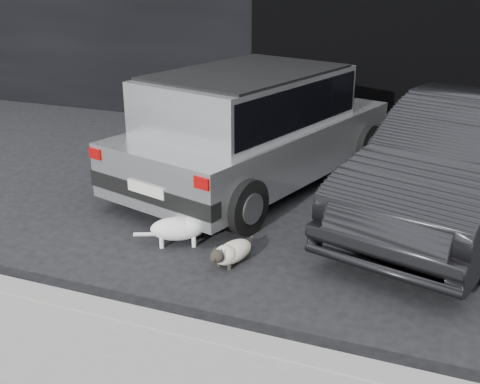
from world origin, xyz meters
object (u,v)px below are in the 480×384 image
at_px(cat_white, 181,228).
at_px(second_car, 462,162).
at_px(silver_hatchback, 253,123).
at_px(cat_siamese, 230,253).

bearing_deg(cat_white, second_car, 97.28).
xyz_separation_m(silver_hatchback, second_car, (2.70, -0.33, -0.13)).
relative_size(silver_hatchback, cat_white, 5.87).
relative_size(cat_siamese, cat_white, 0.98).
distance_m(silver_hatchback, second_car, 2.72).
bearing_deg(cat_siamese, second_car, -122.00).
bearing_deg(cat_white, silver_hatchback, 153.39).
bearing_deg(cat_siamese, cat_white, -4.66).
distance_m(second_car, cat_white, 3.30).
relative_size(second_car, cat_white, 5.63).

